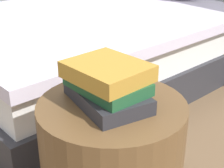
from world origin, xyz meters
TOP-DOWN VIEW (x-y plane):
  - bed at (-1.17, 0.74)m, footprint 1.67×2.11m
  - book_charcoal at (-0.01, -0.01)m, footprint 0.29×0.21m
  - book_forest at (-0.01, -0.01)m, footprint 0.24×0.17m
  - book_ochre at (-0.01, -0.01)m, footprint 0.24×0.21m

SIDE VIEW (x-z plane):
  - bed at x=-1.17m, z-range -0.08..0.54m
  - book_charcoal at x=-0.01m, z-range 0.49..0.54m
  - book_forest at x=-0.01m, z-range 0.54..0.57m
  - book_ochre at x=-0.01m, z-range 0.57..0.62m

